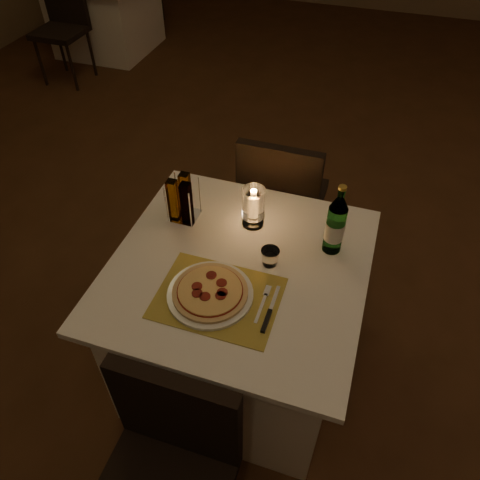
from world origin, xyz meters
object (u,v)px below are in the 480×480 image
(water_bottle, at_px, (335,225))
(neighbor_table_left, at_px, (106,13))
(plate, at_px, (210,294))
(chair_far, at_px, (281,195))
(tumbler, at_px, (270,257))
(pizza, at_px, (210,291))
(hurricane_candle, at_px, (253,204))
(main_table, at_px, (239,320))
(chair_near, at_px, (168,462))

(water_bottle, height_order, neighbor_table_left, water_bottle)
(plate, distance_m, neighbor_table_left, 4.29)
(chair_far, xyz_separation_m, tumbler, (0.11, -0.67, 0.23))
(pizza, height_order, neighbor_table_left, pizza)
(water_bottle, height_order, hurricane_candle, water_bottle)
(plate, bearing_deg, pizza, 64.15)
(neighbor_table_left, bearing_deg, chair_far, -45.16)
(plate, bearing_deg, tumbler, 53.91)
(chair_far, bearing_deg, main_table, -90.00)
(main_table, bearing_deg, water_bottle, 31.67)
(pizza, relative_size, neighbor_table_left, 0.28)
(plate, xyz_separation_m, pizza, (0.00, 0.00, 0.02))
(chair_near, height_order, hurricane_candle, hurricane_candle)
(tumbler, bearing_deg, neighbor_table_left, 129.51)
(main_table, distance_m, plate, 0.42)
(pizza, bearing_deg, chair_near, -84.66)
(main_table, distance_m, pizza, 0.44)
(main_table, relative_size, neighbor_table_left, 1.00)
(plate, bearing_deg, chair_far, 86.80)
(pizza, bearing_deg, main_table, 74.48)
(main_table, distance_m, hurricane_candle, 0.54)
(plate, height_order, pizza, pizza)
(water_bottle, bearing_deg, tumbler, -143.81)
(plate, bearing_deg, chair_near, -84.65)
(plate, bearing_deg, main_table, 74.48)
(chair_near, xyz_separation_m, hurricane_candle, (-0.02, 0.96, 0.30))
(water_bottle, bearing_deg, pizza, -134.76)
(chair_near, relative_size, hurricane_candle, 4.84)
(neighbor_table_left, bearing_deg, hurricane_candle, -50.08)
(chair_near, bearing_deg, main_table, 90.00)
(chair_near, relative_size, chair_far, 1.00)
(main_table, bearing_deg, tumbler, 21.86)
(chair_near, xyz_separation_m, chair_far, (0.00, 1.43, 0.00))
(chair_near, height_order, water_bottle, water_bottle)
(chair_far, height_order, pizza, chair_far)
(chair_far, relative_size, tumbler, 12.28)
(water_bottle, bearing_deg, plate, -134.75)
(main_table, height_order, water_bottle, water_bottle)
(main_table, bearing_deg, chair_far, 90.00)
(main_table, distance_m, chair_near, 0.74)
(chair_far, xyz_separation_m, neighbor_table_left, (-2.56, 2.57, -0.18))
(pizza, distance_m, tumbler, 0.28)
(tumbler, height_order, water_bottle, water_bottle)
(tumbler, relative_size, hurricane_candle, 0.39)
(neighbor_table_left, bearing_deg, pizza, -54.12)
(chair_near, xyz_separation_m, neighbor_table_left, (-2.56, 4.00, -0.18))
(pizza, height_order, water_bottle, water_bottle)
(chair_near, relative_size, water_bottle, 2.81)
(neighbor_table_left, bearing_deg, chair_near, -57.42)
(chair_near, bearing_deg, water_bottle, 70.19)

